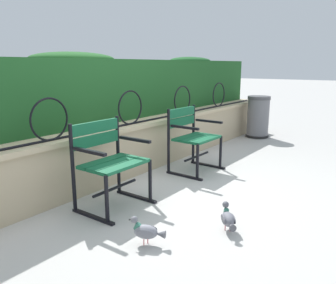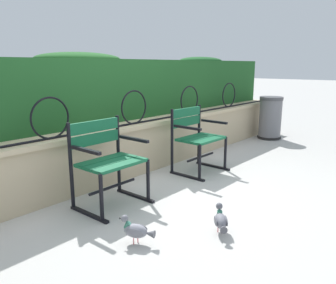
{
  "view_description": "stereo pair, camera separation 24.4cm",
  "coord_description": "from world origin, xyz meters",
  "px_view_note": "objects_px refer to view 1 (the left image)",
  "views": [
    {
      "loc": [
        -2.83,
        -1.98,
        1.35
      ],
      "look_at": [
        0.0,
        0.1,
        0.55
      ],
      "focal_mm": 36.28,
      "sensor_mm": 36.0,
      "label": 1
    },
    {
      "loc": [
        -2.68,
        -2.18,
        1.35
      ],
      "look_at": [
        0.0,
        0.1,
        0.55
      ],
      "focal_mm": 36.28,
      "sensor_mm": 36.0,
      "label": 2
    }
  ],
  "objects_px": {
    "park_chair_left": "(109,160)",
    "park_chair_right": "(192,136)",
    "pigeon_near_chairs": "(228,219)",
    "pigeon_far_side": "(146,231)",
    "trash_bin": "(258,118)"
  },
  "relations": [
    {
      "from": "park_chair_left",
      "to": "park_chair_right",
      "type": "relative_size",
      "value": 1.02
    },
    {
      "from": "pigeon_far_side",
      "to": "park_chair_right",
      "type": "bearing_deg",
      "value": 22.2
    },
    {
      "from": "park_chair_right",
      "to": "pigeon_far_side",
      "type": "relative_size",
      "value": 2.93
    },
    {
      "from": "trash_bin",
      "to": "park_chair_left",
      "type": "bearing_deg",
      "value": -178.79
    },
    {
      "from": "park_chair_left",
      "to": "park_chair_right",
      "type": "height_order",
      "value": "park_chair_left"
    },
    {
      "from": "park_chair_right",
      "to": "pigeon_near_chairs",
      "type": "distance_m",
      "value": 1.72
    },
    {
      "from": "park_chair_right",
      "to": "pigeon_near_chairs",
      "type": "relative_size",
      "value": 3.4
    },
    {
      "from": "pigeon_near_chairs",
      "to": "park_chair_left",
      "type": "bearing_deg",
      "value": 99.76
    },
    {
      "from": "park_chair_left",
      "to": "pigeon_far_side",
      "type": "height_order",
      "value": "park_chair_left"
    },
    {
      "from": "trash_bin",
      "to": "park_chair_right",
      "type": "bearing_deg",
      "value": -177.43
    },
    {
      "from": "park_chair_right",
      "to": "trash_bin",
      "type": "bearing_deg",
      "value": 2.57
    },
    {
      "from": "park_chair_left",
      "to": "park_chair_right",
      "type": "xyz_separation_m",
      "value": [
        1.44,
        -0.03,
        -0.0
      ]
    },
    {
      "from": "park_chair_left",
      "to": "pigeon_far_side",
      "type": "bearing_deg",
      "value": -115.39
    },
    {
      "from": "pigeon_near_chairs",
      "to": "pigeon_far_side",
      "type": "height_order",
      "value": "same"
    },
    {
      "from": "park_chair_left",
      "to": "trash_bin",
      "type": "xyz_separation_m",
      "value": [
        3.94,
        0.08,
        -0.09
      ]
    }
  ]
}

